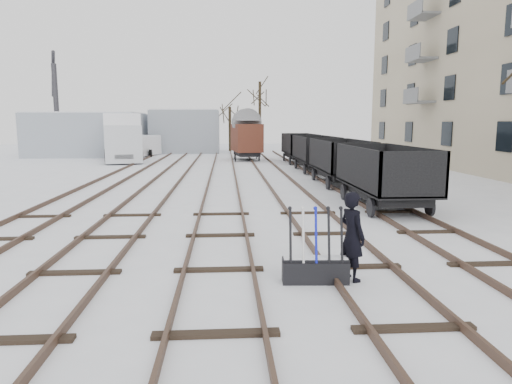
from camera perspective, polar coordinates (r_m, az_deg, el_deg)
ground at (r=9.88m, az=-4.66°, el=-9.82°), size 120.00×120.00×0.00m
tracks at (r=23.25m, az=-4.21°, el=1.09°), size 13.90×52.00×0.16m
shed_left at (r=47.26m, az=-20.16°, el=6.82°), size 10.00×8.00×4.10m
shed_right at (r=49.56m, az=-8.73°, el=7.54°), size 7.00×6.00×4.50m
ground_frame at (r=9.20m, az=7.41°, el=-9.43°), size 1.32×0.50×1.49m
worker at (r=9.29m, az=11.93°, el=-5.42°), size 0.66×0.77×1.80m
freight_wagon_a at (r=17.57m, az=15.60°, el=0.94°), size 2.22×5.54×2.26m
freight_wagon_b at (r=23.66m, az=10.47°, el=3.03°), size 2.22×5.54×2.26m
freight_wagon_c at (r=29.88m, az=7.46°, el=4.24°), size 2.22×5.54×2.26m
freight_wagon_d at (r=36.17m, az=5.48°, el=5.03°), size 2.22×5.54×2.26m
box_van_wagon at (r=38.59m, az=-1.20°, el=6.91°), size 2.81×4.62×3.35m
lorry at (r=39.35m, az=-16.37°, el=6.66°), size 4.06×8.87×3.87m
panel_van at (r=44.57m, az=-13.95°, el=5.68°), size 2.91×4.71×1.93m
crane at (r=47.60m, az=-23.44°, el=7.25°), size 2.51×5.76×9.67m
tree_far_left at (r=51.09m, az=-3.28°, el=7.87°), size 0.30×0.30×4.87m
tree_far_right at (r=50.36m, az=0.48°, el=9.38°), size 0.30×0.30×7.53m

